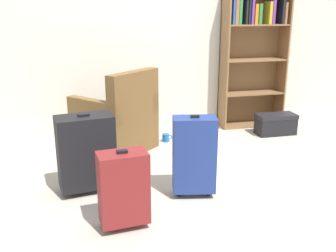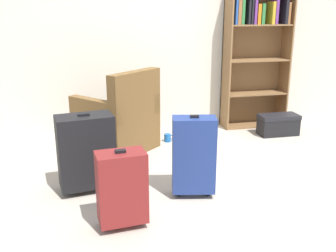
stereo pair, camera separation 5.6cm
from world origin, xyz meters
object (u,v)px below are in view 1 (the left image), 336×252
Objects in this scene: armchair at (117,122)px; suitcase_dark_red at (123,188)px; suitcase_black at (86,152)px; mug at (166,138)px; suitcase_navy_blue at (194,155)px; storage_box at (276,124)px; bookshelf at (253,49)px.

suitcase_dark_red is at bearing -94.66° from armchair.
suitcase_black is at bearing 109.70° from suitcase_dark_red.
suitcase_navy_blue is (-0.08, -1.38, 0.32)m from mug.
armchair reaches higher than suitcase_dark_red.
suitcase_black is (-2.35, -1.05, 0.22)m from storage_box.
suitcase_navy_blue is 0.91m from suitcase_black.
suitcase_navy_blue reaches higher than storage_box.
suitcase_black is (-2.19, -1.52, -0.66)m from bookshelf.
mug is 1.41m from storage_box.
armchair is 1.43× the size of suitcase_black.
mug is 0.20× the size of suitcase_dark_red.
storage_box is (1.98, 0.09, -0.18)m from armchair.
armchair is 0.65m from mug.
storage_box is at bearing -1.51° from mug.
bookshelf is 2.52× the size of suitcase_black.
bookshelf reaches higher than armchair.
mug is 1.42m from suitcase_navy_blue.
suitcase_black is (-0.94, -1.09, 0.31)m from mug.
armchair is at bearing -177.35° from storage_box.
storage_box is 0.71× the size of suitcase_black.
mug is 0.17× the size of suitcase_navy_blue.
storage_box is (0.15, -0.47, -0.88)m from bookshelf.
suitcase_black is 0.70m from suitcase_dark_red.
suitcase_black is (-0.86, 0.29, -0.01)m from suitcase_navy_blue.
suitcase_navy_blue reaches higher than suitcase_black.
bookshelf is 3.55× the size of storage_box.
storage_box is 0.83× the size of suitcase_dark_red.
suitcase_dark_red is (0.23, -0.65, -0.05)m from suitcase_black.
armchair reaches higher than suitcase_navy_blue.
armchair is 1.03m from suitcase_black.
mug is 0.17× the size of suitcase_black.
armchair is (-1.83, -0.56, -0.70)m from bookshelf.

